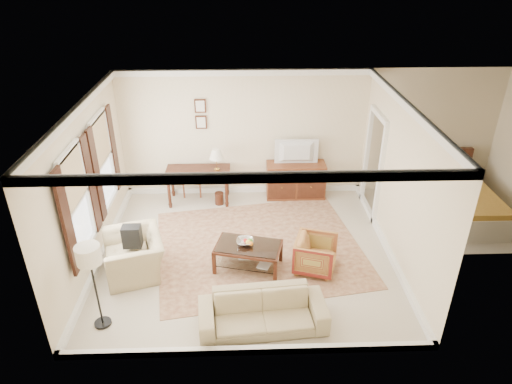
{
  "coord_description": "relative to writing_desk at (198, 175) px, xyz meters",
  "views": [
    {
      "loc": [
        -0.05,
        -7.13,
        5.17
      ],
      "look_at": [
        0.2,
        0.3,
        1.15
      ],
      "focal_mm": 32.0,
      "sensor_mm": 36.0,
      "label": 1
    }
  ],
  "objects": [
    {
      "name": "annex_bedroom",
      "position": [
        5.53,
        -0.89,
        -0.33
      ],
      "size": [
        3.0,
        2.7,
        2.9
      ],
      "color": "beige",
      "rests_on": "ground"
    },
    {
      "name": "room_shell",
      "position": [
        1.04,
        -2.04,
        1.8
      ],
      "size": [
        5.51,
        5.01,
        2.91
      ],
      "color": "beige",
      "rests_on": "ground"
    },
    {
      "name": "rug",
      "position": [
        1.29,
        -1.88,
        -0.66
      ],
      "size": [
        4.32,
        3.87,
        0.01
      ],
      "primitive_type": "cube",
      "rotation": [
        0.0,
        0.0,
        0.16
      ],
      "color": "brown",
      "rests_on": "room_shell"
    },
    {
      "name": "doorway",
      "position": [
        3.75,
        -0.54,
        0.41
      ],
      "size": [
        0.1,
        1.12,
        2.25
      ],
      "primitive_type": null,
      "color": "white",
      "rests_on": "room_shell"
    },
    {
      "name": "framed_prints",
      "position": [
        0.1,
        0.43,
        1.27
      ],
      "size": [
        0.25,
        0.04,
        0.68
      ],
      "primitive_type": null,
      "color": "#452013",
      "rests_on": "room_shell"
    },
    {
      "name": "sofa",
      "position": [
        1.27,
        -3.96,
        -0.29
      ],
      "size": [
        1.98,
        0.74,
        0.76
      ],
      "primitive_type": "imported",
      "rotation": [
        0.0,
        0.0,
        0.09
      ],
      "color": "tan",
      "rests_on": "room_shell"
    },
    {
      "name": "sideboard",
      "position": [
        2.21,
        0.17,
        -0.26
      ],
      "size": [
        1.34,
        0.51,
        0.82
      ],
      "primitive_type": "cube",
      "color": "brown",
      "rests_on": "room_shell"
    },
    {
      "name": "book_a",
      "position": [
        0.91,
        -2.38,
        -0.48
      ],
      "size": [
        0.28,
        0.06,
        0.38
      ],
      "primitive_type": "imported",
      "rotation": [
        0.0,
        0.0,
        -0.1
      ],
      "color": "brown",
      "rests_on": "coffee_table"
    },
    {
      "name": "book_b",
      "position": [
        1.27,
        -2.63,
        -0.48
      ],
      "size": [
        0.27,
        0.14,
        0.38
      ],
      "primitive_type": "imported",
      "rotation": [
        0.0,
        0.0,
        -0.42
      ],
      "color": "brown",
      "rests_on": "coffee_table"
    },
    {
      "name": "desk_chair",
      "position": [
        -0.18,
        0.35,
        -0.14
      ],
      "size": [
        0.5,
        0.5,
        1.05
      ],
      "primitive_type": null,
      "rotation": [
        0.0,
        0.0,
        0.12
      ],
      "color": "brown",
      "rests_on": "room_shell"
    },
    {
      "name": "coffee_table",
      "position": [
        1.07,
        -2.51,
        -0.29
      ],
      "size": [
        1.29,
        0.94,
        0.49
      ],
      "rotation": [
        0.0,
        0.0,
        -0.24
      ],
      "color": "#452013",
      "rests_on": "room_shell"
    },
    {
      "name": "floor_lamp",
      "position": [
        -1.21,
        -3.85,
        0.54
      ],
      "size": [
        0.36,
        0.36,
        1.46
      ],
      "color": "black",
      "rests_on": "room_shell"
    },
    {
      "name": "tv",
      "position": [
        2.21,
        0.15,
        0.62
      ],
      "size": [
        0.93,
        0.54,
        0.12
      ],
      "primitive_type": "imported",
      "rotation": [
        0.0,
        0.0,
        3.14
      ],
      "color": "black",
      "rests_on": "sideboard"
    },
    {
      "name": "writing_desk",
      "position": [
        0.0,
        0.0,
        0.0
      ],
      "size": [
        1.43,
        0.71,
        0.78
      ],
      "color": "#452013",
      "rests_on": "room_shell"
    },
    {
      "name": "club_armchair",
      "position": [
        -0.94,
        -2.56,
        -0.18
      ],
      "size": [
        1.02,
        1.28,
        0.98
      ],
      "primitive_type": "imported",
      "rotation": [
        0.0,
        0.0,
        -1.28
      ],
      "color": "tan",
      "rests_on": "room_shell"
    },
    {
      "name": "fruit_bowl",
      "position": [
        1.02,
        -2.45,
        -0.13
      ],
      "size": [
        0.42,
        0.42,
        0.1
      ],
      "primitive_type": "imported",
      "color": "silver",
      "rests_on": "coffee_table"
    },
    {
      "name": "window_rear",
      "position": [
        -1.66,
        -1.14,
        0.88
      ],
      "size": [
        0.12,
        1.56,
        1.8
      ],
      "primitive_type": null,
      "color": "#CCB284",
      "rests_on": "room_shell"
    },
    {
      "name": "window_front",
      "position": [
        -1.66,
        -2.74,
        0.88
      ],
      "size": [
        0.12,
        1.56,
        1.8
      ],
      "primitive_type": null,
      "color": "#CCB284",
      "rests_on": "room_shell"
    },
    {
      "name": "striped_armchair",
      "position": [
        2.27,
        -2.59,
        -0.31
      ],
      "size": [
        0.83,
        0.86,
        0.72
      ],
      "primitive_type": "imported",
      "rotation": [
        0.0,
        0.0,
        1.27
      ],
      "color": "maroon",
      "rests_on": "room_shell"
    },
    {
      "name": "desk_lamp",
      "position": [
        0.43,
        0.0,
        0.36
      ],
      "size": [
        0.32,
        0.32,
        0.5
      ],
      "primitive_type": null,
      "color": "silver",
      "rests_on": "writing_desk"
    },
    {
      "name": "backpack",
      "position": [
        -0.95,
        -2.48,
        0.07
      ],
      "size": [
        0.24,
        0.33,
        0.4
      ],
      "primitive_type": "cube",
      "rotation": [
        0.0,
        0.0,
        -1.62
      ],
      "color": "black",
      "rests_on": "club_armchair"
    }
  ]
}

